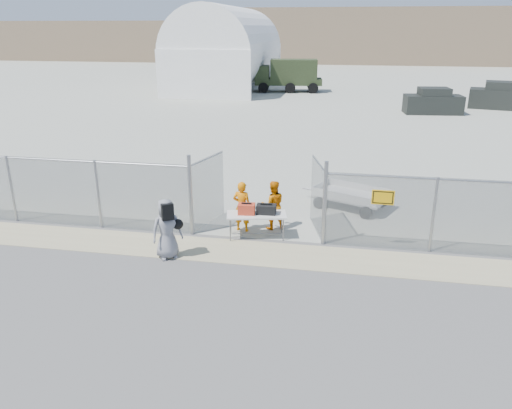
% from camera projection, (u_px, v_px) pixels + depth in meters
% --- Properties ---
extents(ground, '(160.00, 160.00, 0.00)m').
position_uv_depth(ground, '(242.00, 269.00, 13.18)').
color(ground, '#565555').
extents(tarmac_inside, '(160.00, 80.00, 0.01)m').
position_uv_depth(tarmac_inside, '(326.00, 88.00, 52.06)').
color(tarmac_inside, '#9B9D8F').
rests_on(tarmac_inside, ground).
extents(dirt_strip, '(44.00, 1.60, 0.01)m').
position_uv_depth(dirt_strip, '(250.00, 253.00, 14.10)').
color(dirt_strip, tan).
rests_on(dirt_strip, ground).
extents(distant_hills, '(140.00, 6.00, 9.00)m').
position_uv_depth(distant_hills, '(369.00, 36.00, 83.02)').
color(distant_hills, '#7F684F').
rests_on(distant_hills, ground).
extents(chain_link_fence, '(40.00, 0.20, 2.20)m').
position_uv_depth(chain_link_fence, '(256.00, 204.00, 14.66)').
color(chain_link_fence, gray).
rests_on(chain_link_fence, ground).
extents(quonset_hangar, '(9.00, 18.00, 8.00)m').
position_uv_depth(quonset_hangar, '(227.00, 48.00, 50.58)').
color(quonset_hangar, white).
rests_on(quonset_hangar, ground).
extents(folding_table, '(1.88, 1.09, 0.75)m').
position_uv_depth(folding_table, '(257.00, 226.00, 15.02)').
color(folding_table, silver).
rests_on(folding_table, ground).
extents(orange_bag, '(0.53, 0.38, 0.31)m').
position_uv_depth(orange_bag, '(247.00, 209.00, 14.85)').
color(orange_bag, red).
rests_on(orange_bag, folding_table).
extents(black_duffel, '(0.60, 0.37, 0.28)m').
position_uv_depth(black_duffel, '(266.00, 209.00, 14.88)').
color(black_duffel, black).
rests_on(black_duffel, folding_table).
extents(security_worker_left, '(0.64, 0.47, 1.60)m').
position_uv_depth(security_worker_left, '(242.00, 207.00, 15.36)').
color(security_worker_left, orange).
rests_on(security_worker_left, ground).
extents(security_worker_right, '(0.91, 0.81, 1.57)m').
position_uv_depth(security_worker_right, '(273.00, 205.00, 15.54)').
color(security_worker_right, orange).
rests_on(security_worker_right, ground).
extents(visitor, '(0.99, 0.92, 1.70)m').
position_uv_depth(visitor, '(167.00, 229.00, 13.55)').
color(visitor, slate).
rests_on(visitor, ground).
extents(utility_trailer, '(3.58, 2.80, 0.77)m').
position_uv_depth(utility_trailer, '(351.00, 198.00, 17.46)').
color(utility_trailer, silver).
rests_on(utility_trailer, ground).
extents(military_truck, '(6.67, 3.13, 3.07)m').
position_uv_depth(military_truck, '(288.00, 76.00, 48.33)').
color(military_truck, '#29351C').
rests_on(military_truck, ground).
extents(parked_vehicle_near, '(4.20, 2.23, 1.82)m').
position_uv_depth(parked_vehicle_near, '(433.00, 101.00, 36.26)').
color(parked_vehicle_near, black).
rests_on(parked_vehicle_near, ground).
extents(parked_vehicle_mid, '(4.81, 3.00, 2.02)m').
position_uv_depth(parked_vehicle_mid, '(501.00, 96.00, 38.42)').
color(parked_vehicle_mid, black).
rests_on(parked_vehicle_mid, ground).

